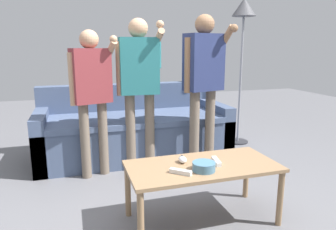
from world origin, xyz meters
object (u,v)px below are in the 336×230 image
(coffee_table, at_px, (202,171))
(player_right, at_px, (204,74))
(snack_bowl, at_px, (204,166))
(player_center, at_px, (139,77))
(game_remote_nunchuk, at_px, (182,160))
(player_left, at_px, (92,87))
(game_remote_wand_near, at_px, (181,172))
(floor_lamp, at_px, (243,21))
(couch, at_px, (134,130))
(game_remote_wand_far, at_px, (216,161))

(coffee_table, distance_m, player_right, 1.26)
(snack_bowl, xyz_separation_m, player_center, (-0.18, 1.22, 0.50))
(game_remote_nunchuk, bearing_deg, player_left, 119.14)
(player_left, bearing_deg, player_right, -3.97)
(game_remote_nunchuk, relative_size, player_left, 0.06)
(game_remote_wand_near, bearing_deg, player_center, 90.41)
(coffee_table, height_order, player_left, player_left)
(game_remote_nunchuk, height_order, game_remote_wand_near, game_remote_nunchuk)
(floor_lamp, height_order, player_left, floor_lamp)
(couch, bearing_deg, player_right, -44.25)
(player_center, distance_m, game_remote_wand_far, 1.28)
(couch, relative_size, snack_bowl, 13.84)
(player_center, distance_m, player_right, 0.66)
(couch, distance_m, game_remote_wand_near, 1.74)
(snack_bowl, distance_m, player_left, 1.42)
(player_left, height_order, game_remote_wand_far, player_left)
(game_remote_nunchuk, distance_m, game_remote_wand_near, 0.21)
(coffee_table, height_order, player_right, player_right)
(couch, height_order, player_right, player_right)
(snack_bowl, bearing_deg, player_left, 118.66)
(snack_bowl, relative_size, floor_lamp, 0.08)
(game_remote_nunchuk, height_order, game_remote_wand_far, game_remote_nunchuk)
(couch, distance_m, game_remote_nunchuk, 1.55)
(player_left, xyz_separation_m, player_right, (1.13, -0.08, 0.10))
(coffee_table, distance_m, snack_bowl, 0.14)
(couch, xyz_separation_m, coffee_table, (0.19, -1.62, 0.09))
(player_center, relative_size, game_remote_wand_near, 11.28)
(coffee_table, xyz_separation_m, game_remote_wand_near, (-0.21, -0.11, 0.07))
(snack_bowl, distance_m, player_right, 1.32)
(snack_bowl, bearing_deg, player_right, 66.89)
(couch, xyz_separation_m, game_remote_wand_near, (-0.02, -1.73, 0.16))
(coffee_table, bearing_deg, game_remote_wand_near, -151.82)
(floor_lamp, height_order, game_remote_wand_near, floor_lamp)
(coffee_table, distance_m, game_remote_nunchuk, 0.17)
(player_center, xyz_separation_m, player_right, (0.65, -0.11, 0.03))
(coffee_table, height_order, snack_bowl, snack_bowl)
(floor_lamp, distance_m, player_right, 1.19)
(player_center, bearing_deg, game_remote_wand_far, -73.97)
(snack_bowl, bearing_deg, player_center, 98.37)
(player_right, height_order, game_remote_wand_near, player_right)
(couch, distance_m, game_remote_wand_far, 1.66)
(floor_lamp, distance_m, player_left, 2.14)
(floor_lamp, height_order, game_remote_wand_far, floor_lamp)
(couch, bearing_deg, game_remote_wand_near, -90.56)
(player_center, bearing_deg, game_remote_nunchuk, -85.02)
(game_remote_nunchuk, bearing_deg, game_remote_wand_near, -113.33)
(player_right, bearing_deg, snack_bowl, -113.11)
(floor_lamp, xyz_separation_m, player_left, (-1.94, -0.57, -0.69))
(player_center, distance_m, game_remote_wand_near, 1.33)
(couch, relative_size, game_remote_nunchuk, 24.91)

